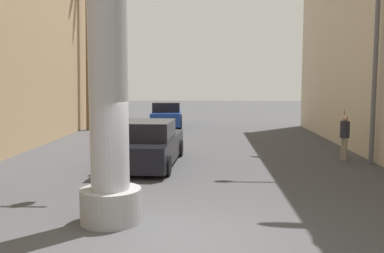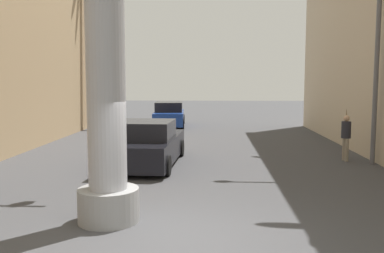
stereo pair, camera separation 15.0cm
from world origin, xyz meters
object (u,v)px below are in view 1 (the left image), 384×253
street_lamp (364,27)px  palm_tree_far_left (87,29)px  car_far (167,115)px  palm_tree_mid_right (354,17)px  pedestrian_mid_right (345,134)px  traffic_light_mast (22,24)px  car_lead (146,145)px

street_lamp → palm_tree_far_left: size_ratio=0.82×
car_far → palm_tree_mid_right: palm_tree_mid_right is taller
car_far → pedestrian_mid_right: 13.78m
traffic_light_mast → palm_tree_mid_right: palm_tree_mid_right is taller
car_lead → palm_tree_mid_right: bearing=28.2°
palm_tree_far_left → traffic_light_mast: bearing=-81.5°
street_lamp → car_far: size_ratio=1.73×
palm_tree_mid_right → pedestrian_mid_right: (-1.27, -3.38, -4.65)m
car_lead → palm_tree_far_left: 12.84m
street_lamp → palm_tree_mid_right: palm_tree_mid_right is taller
palm_tree_far_left → pedestrian_mid_right: palm_tree_far_left is taller
car_far → palm_tree_mid_right: 12.99m
traffic_light_mast → palm_tree_far_left: 13.53m
car_far → palm_tree_far_left: bearing=-156.3°
street_lamp → car_far: bearing=123.4°
traffic_light_mast → car_far: size_ratio=1.40×
traffic_light_mast → palm_tree_mid_right: bearing=32.2°
traffic_light_mast → palm_tree_mid_right: 13.52m
car_far → palm_tree_mid_right: (8.92, -8.09, 4.88)m
street_lamp → palm_tree_mid_right: 4.20m
street_lamp → car_lead: size_ratio=1.54×
palm_tree_mid_right → pedestrian_mid_right: 5.88m
pedestrian_mid_right → palm_tree_far_left: bearing=141.9°
traffic_light_mast → pedestrian_mid_right: traffic_light_mast is taller
traffic_light_mast → palm_tree_far_left: palm_tree_far_left is taller
street_lamp → palm_tree_far_left: bearing=140.9°
traffic_light_mast → car_far: traffic_light_mast is taller
street_lamp → palm_tree_far_left: 16.09m
traffic_light_mast → car_lead: (3.01, 2.69, -3.77)m
car_lead → pedestrian_mid_right: size_ratio=3.04×
palm_tree_mid_right → palm_tree_far_left: bearing=155.4°
palm_tree_mid_right → palm_tree_far_left: palm_tree_far_left is taller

